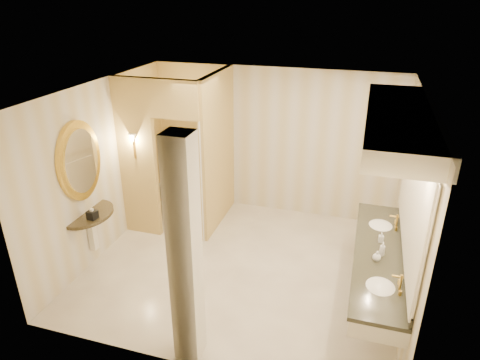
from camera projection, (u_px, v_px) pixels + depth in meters
The scene contains 16 objects.
floor at pixel (241, 266), 6.60m from camera, with size 4.50×4.50×0.00m, color white.
ceiling at pixel (242, 91), 5.49m from camera, with size 4.50×4.50×0.00m, color silver.
wall_back at pixel (273, 142), 7.79m from camera, with size 4.50×0.02×2.70m, color beige.
wall_front at pixel (184, 267), 4.30m from camera, with size 4.50×0.02×2.70m, color beige.
wall_left at pixel (103, 169), 6.64m from camera, with size 0.02×4.00×2.70m, color beige.
wall_right at pixel (410, 208), 5.45m from camera, with size 0.02×4.00×2.70m, color beige.
toilet_closet at pixel (194, 153), 7.18m from camera, with size 1.50×1.55×2.70m.
wall_sconce at pixel (133, 139), 6.78m from camera, with size 0.14×0.14×0.42m.
vanity at pixel (392, 199), 5.07m from camera, with size 0.75×2.81×2.09m.
console_shelf at pixel (83, 184), 6.14m from camera, with size 0.90×0.90×1.90m.
pillar at pixel (185, 255), 4.50m from camera, with size 0.29×0.29×2.70m, color white.
tissue_box at pixel (92, 215), 6.14m from camera, with size 0.13×0.13×0.13m, color black.
toilet at pixel (173, 194), 8.17m from camera, with size 0.37×0.65×0.66m, color white.
soap_bottle_a at pixel (381, 237), 5.57m from camera, with size 0.06×0.06×0.14m, color beige.
soap_bottle_b at pixel (377, 256), 5.19m from camera, with size 0.10×0.10×0.13m, color silver.
soap_bottle_c at pixel (382, 249), 5.28m from camera, with size 0.07×0.07×0.19m, color #C6B28C.
Camera 1 is at (1.57, -5.25, 3.91)m, focal length 32.00 mm.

